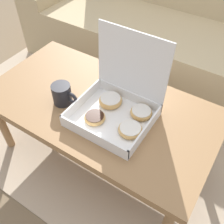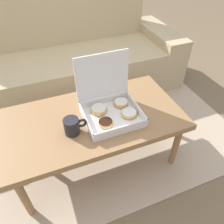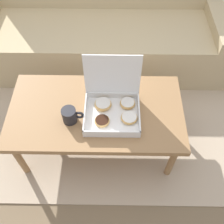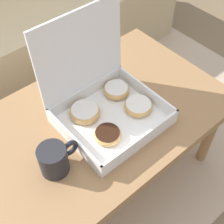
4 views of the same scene
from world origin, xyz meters
TOP-DOWN VIEW (x-y plane):
  - ground_plane at (0.00, 0.00)m, footprint 12.00×12.00m
  - area_rug at (0.00, 0.30)m, footprint 2.42×1.93m
  - couch at (0.00, 0.80)m, footprint 2.30×0.79m
  - coffee_table at (0.00, -0.19)m, footprint 1.13×0.60m
  - pastry_box at (0.11, -0.19)m, footprint 0.34×0.32m
  - coffee_mug at (-0.15, -0.27)m, footprint 0.14×0.09m

SIDE VIEW (x-z plane):
  - ground_plane at x=0.00m, z-range 0.00..0.00m
  - area_rug at x=0.00m, z-range 0.00..0.01m
  - couch at x=0.00m, z-range -0.16..0.78m
  - coffee_table at x=0.00m, z-range 0.17..0.60m
  - coffee_mug at x=-0.15m, z-range 0.43..0.53m
  - pastry_box at x=0.11m, z-range 0.31..0.67m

